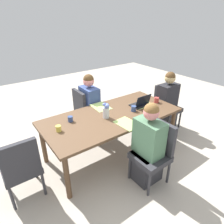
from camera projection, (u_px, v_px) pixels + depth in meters
name	position (u px, v px, depth m)	size (l,w,h in m)	color
ground_plane	(112.00, 151.00, 3.43)	(10.00, 10.00, 0.00)	#B2A899
dining_table	(112.00, 119.00, 3.13)	(2.18, 1.03, 0.72)	brown
chair_near_left_near	(155.00, 150.00, 2.66)	(0.44, 0.44, 0.90)	#2D2D33
person_near_left_near	(148.00, 148.00, 2.65)	(0.36, 0.40, 1.19)	#2D2D33
chair_far_left_mid	(85.00, 109.00, 3.78)	(0.44, 0.44, 0.90)	#2D2D33
person_far_left_mid	(90.00, 108.00, 3.77)	(0.36, 0.40, 1.19)	#2D2D33
chair_head_right_left_far	(165.00, 104.00, 4.02)	(0.44, 0.44, 0.90)	#2D2D33
person_head_right_left_far	(167.00, 105.00, 3.92)	(0.40, 0.36, 1.19)	#2D2D33
chair_head_left_right_near	(21.00, 166.00, 2.38)	(0.44, 0.44, 0.90)	#2D2D33
flower_vase	(106.00, 110.00, 2.96)	(0.10, 0.11, 0.25)	silver
placemat_near_left_near	(127.00, 123.00, 2.85)	(0.36, 0.26, 0.00)	#9EBC66
placemat_far_left_mid	(101.00, 107.00, 3.37)	(0.36, 0.26, 0.00)	#9EBC66
placemat_head_right_left_far	(141.00, 105.00, 3.44)	(0.36, 0.26, 0.00)	#9EBC66
laptop_head_right_left_far	(141.00, 104.00, 3.38)	(0.32, 0.22, 0.21)	black
coffee_mug_near_left	(70.00, 119.00, 2.89)	(0.08, 0.08, 0.08)	#33477A
coffee_mug_near_right	(59.00, 129.00, 2.65)	(0.07, 0.07, 0.08)	#DBC64C
coffee_mug_centre_left	(156.00, 100.00, 3.52)	(0.09, 0.09, 0.09)	#AD3D38
coffee_mug_centre_right	(134.00, 109.00, 3.20)	(0.08, 0.08, 0.09)	#33477A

